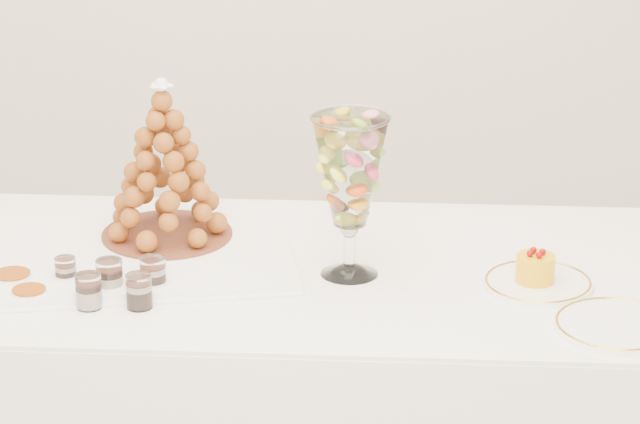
{
  "coord_description": "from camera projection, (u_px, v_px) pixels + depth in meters",
  "views": [
    {
      "loc": [
        0.14,
        -2.83,
        2.16
      ],
      "look_at": [
        0.12,
        0.22,
        0.97
      ],
      "focal_mm": 85.0,
      "sensor_mm": 36.0,
      "label": 1
    }
  ],
  "objects": [
    {
      "name": "spare_plate",
      "position": [
        617.0,
        326.0,
        3.09
      ],
      "size": [
        0.26,
        0.26,
        0.01
      ],
      "primitive_type": "cylinder",
      "color": "white",
      "rests_on": "buffet_table"
    },
    {
      "name": "mousse_cake",
      "position": [
        535.0,
        268.0,
        3.28
      ],
      "size": [
        0.08,
        0.08,
        0.07
      ],
      "color": "#F3A80B",
      "rests_on": "cake_plate"
    },
    {
      "name": "verrine_a",
      "position": [
        66.0,
        271.0,
        3.29
      ],
      "size": [
        0.05,
        0.05,
        0.06
      ],
      "primitive_type": "cylinder",
      "rotation": [
        0.0,
        0.0,
        -0.06
      ],
      "color": "white",
      "rests_on": "buffet_table"
    },
    {
      "name": "verrine_c",
      "position": [
        153.0,
        274.0,
        3.25
      ],
      "size": [
        0.06,
        0.06,
        0.08
      ],
      "primitive_type": "cylinder",
      "rotation": [
        0.0,
        0.0,
        0.06
      ],
      "color": "white",
      "rests_on": "buffet_table"
    },
    {
      "name": "macaron_vase",
      "position": [
        350.0,
        174.0,
        3.26
      ],
      "size": [
        0.17,
        0.17,
        0.36
      ],
      "color": "white",
      "rests_on": "buffet_table"
    },
    {
      "name": "lace_tray",
      "position": [
        143.0,
        253.0,
        3.43
      ],
      "size": [
        0.74,
        0.59,
        0.02
      ],
      "primitive_type": "cube",
      "rotation": [
        0.0,
        0.0,
        0.15
      ],
      "color": "white",
      "rests_on": "buffet_table"
    },
    {
      "name": "verrine_e",
      "position": [
        139.0,
        291.0,
        3.17
      ],
      "size": [
        0.07,
        0.07,
        0.07
      ],
      "primitive_type": "cylinder",
      "rotation": [
        0.0,
        0.0,
        0.23
      ],
      "color": "white",
      "rests_on": "buffet_table"
    },
    {
      "name": "verrine_b",
      "position": [
        110.0,
        277.0,
        3.24
      ],
      "size": [
        0.07,
        0.07,
        0.08
      ],
      "primitive_type": "cylinder",
      "rotation": [
        0.0,
        0.0,
        0.32
      ],
      "color": "white",
      "rests_on": "buffet_table"
    },
    {
      "name": "croquembouche",
      "position": [
        164.0,
        161.0,
        3.43
      ],
      "size": [
        0.32,
        0.32,
        0.38
      ],
      "rotation": [
        0.0,
        0.0,
        -0.31
      ],
      "color": "brown",
      "rests_on": "lace_tray"
    },
    {
      "name": "verrine_d",
      "position": [
        89.0,
        291.0,
        3.17
      ],
      "size": [
        0.06,
        0.06,
        0.07
      ],
      "primitive_type": "cylinder",
      "rotation": [
        0.0,
        0.0,
        0.06
      ],
      "color": "white",
      "rests_on": "buffet_table"
    },
    {
      "name": "cake_plate",
      "position": [
        538.0,
        283.0,
        3.29
      ],
      "size": [
        0.24,
        0.24,
        0.01
      ],
      "primitive_type": "cylinder",
      "color": "white",
      "rests_on": "buffet_table"
    },
    {
      "name": "ramekin_front",
      "position": [
        29.0,
        296.0,
        3.21
      ],
      "size": [
        0.08,
        0.08,
        0.03
      ],
      "primitive_type": "cylinder",
      "color": "white",
      "rests_on": "buffet_table"
    },
    {
      "name": "ramekin_back",
      "position": [
        12.0,
        280.0,
        3.28
      ],
      "size": [
        0.09,
        0.09,
        0.03
      ],
      "primitive_type": "cylinder",
      "color": "white",
      "rests_on": "buffet_table"
    }
  ]
}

